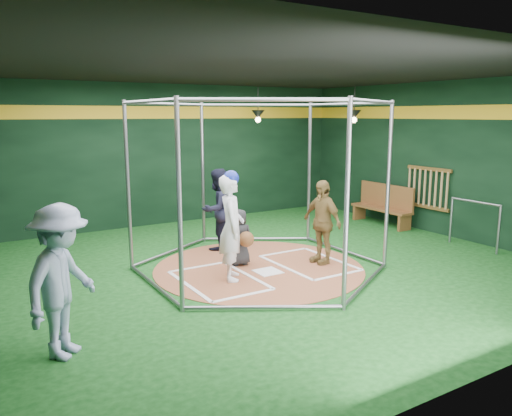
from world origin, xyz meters
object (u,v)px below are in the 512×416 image
batter_figure (231,226)px  visitor_leopard (322,222)px  dugout_bench (384,204)px  umpire (218,209)px

batter_figure → visitor_leopard: bearing=-1.3°
visitor_leopard → dugout_bench: 3.91m
umpire → dugout_bench: size_ratio=0.95×
batter_figure → umpire: batter_figure is taller
visitor_leopard → dugout_bench: bearing=112.6°
batter_figure → visitor_leopard: size_ratio=1.18×
batter_figure → visitor_leopard: batter_figure is taller
visitor_leopard → umpire: umpire is taller
visitor_leopard → dugout_bench: visitor_leopard is taller
batter_figure → dugout_bench: bearing=18.3°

